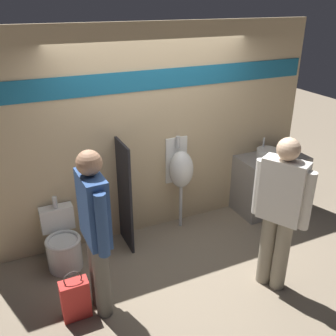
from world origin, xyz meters
TOP-DOWN VIEW (x-y plane):
  - ground_plane at (0.00, 0.00)m, footprint 16.00×16.00m
  - display_wall at (0.00, 0.60)m, footprint 4.51×0.07m
  - sink_counter at (1.71, 0.28)m, footprint 0.98×0.58m
  - sink_basin at (1.66, 0.34)m, footprint 0.32×0.32m
  - cell_phone at (1.42, 0.16)m, footprint 0.07×0.14m
  - divider_near_counter at (-0.52, 0.33)m, footprint 0.03×0.48m
  - urinal_near_counter at (0.30, 0.42)m, footprint 0.33×0.32m
  - toilet at (-1.34, 0.25)m, footprint 0.41×0.58m
  - person_in_vest at (0.69, -1.06)m, footprint 0.38×0.55m
  - person_with_lanyard at (-1.12, -0.62)m, footprint 0.23×0.61m
  - shopping_bag at (-1.38, -0.63)m, footprint 0.28×0.15m

SIDE VIEW (x-z plane):
  - ground_plane at x=0.00m, z-range 0.00..0.00m
  - shopping_bag at x=-1.38m, z-range -0.06..0.50m
  - toilet at x=-1.34m, z-range -0.13..0.68m
  - sink_counter at x=1.71m, z-range 0.00..0.85m
  - divider_near_counter at x=-0.52m, z-range 0.00..1.40m
  - cell_phone at x=1.42m, z-range 0.85..0.86m
  - urinal_near_counter at x=0.30m, z-range 0.22..1.52m
  - sink_basin at x=1.66m, z-range 0.78..1.03m
  - person_in_vest at x=0.69m, z-range 0.09..1.83m
  - person_with_lanyard at x=-1.12m, z-range 0.09..1.85m
  - display_wall at x=0.00m, z-range 0.01..2.71m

